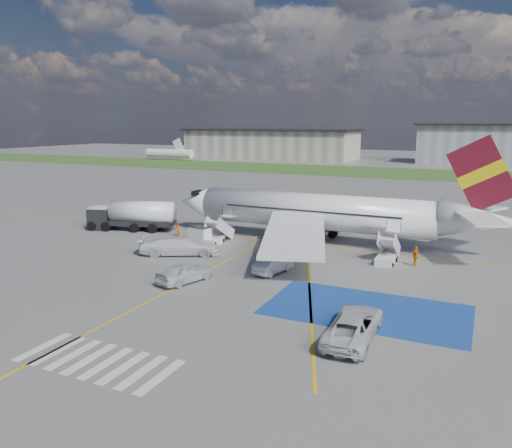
% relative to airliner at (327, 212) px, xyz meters
% --- Properties ---
extents(ground, '(400.00, 400.00, 0.00)m').
position_rel_airliner_xyz_m(ground, '(-1.51, -14.00, -3.39)').
color(ground, '#60605E').
rests_on(ground, ground).
extents(grass_strip, '(400.00, 30.00, 0.01)m').
position_rel_airliner_xyz_m(grass_strip, '(-1.51, 81.00, -3.39)').
color(grass_strip, '#2D4C1E').
rests_on(grass_strip, ground).
extents(taxiway_line_main, '(120.00, 0.20, 0.01)m').
position_rel_airliner_xyz_m(taxiway_line_main, '(-1.51, -2.00, -3.39)').
color(taxiway_line_main, gold).
rests_on(taxiway_line_main, ground).
extents(taxiway_line_cross, '(0.20, 60.00, 0.01)m').
position_rel_airliner_xyz_m(taxiway_line_cross, '(-6.51, -24.00, -3.39)').
color(taxiway_line_cross, gold).
rests_on(taxiway_line_cross, ground).
extents(taxiway_line_diag, '(20.71, 56.45, 0.01)m').
position_rel_airliner_xyz_m(taxiway_line_diag, '(-1.51, -2.00, -3.39)').
color(taxiway_line_diag, gold).
rests_on(taxiway_line_diag, ground).
extents(staging_box, '(14.00, 8.00, 0.01)m').
position_rel_airliner_xyz_m(staging_box, '(8.49, -18.00, -3.39)').
color(staging_box, navy).
rests_on(staging_box, ground).
extents(crosswalk, '(9.00, 4.00, 0.01)m').
position_rel_airliner_xyz_m(crosswalk, '(-3.31, -32.00, -3.39)').
color(crosswalk, silver).
rests_on(crosswalk, ground).
extents(terminal_west, '(60.00, 22.00, 10.00)m').
position_rel_airliner_xyz_m(terminal_west, '(-56.51, 116.00, 1.61)').
color(terminal_west, gray).
rests_on(terminal_west, ground).
extents(terminal_centre, '(48.00, 18.00, 12.00)m').
position_rel_airliner_xyz_m(terminal_centre, '(18.49, 121.00, 2.61)').
color(terminal_centre, gray).
rests_on(terminal_centre, ground).
extents(airliner, '(36.81, 32.95, 11.92)m').
position_rel_airliner_xyz_m(airliner, '(0.00, 0.00, 0.00)').
color(airliner, silver).
rests_on(airliner, ground).
extents(airstairs_fwd, '(1.90, 5.20, 3.60)m').
position_rel_airliner_xyz_m(airstairs_fwd, '(-11.01, -5.30, -2.77)').
color(airstairs_fwd, silver).
rests_on(airstairs_fwd, ground).
extents(airstairs_aft, '(1.90, 5.20, 3.60)m').
position_rel_airliner_xyz_m(airstairs_aft, '(7.49, -5.30, -2.77)').
color(airstairs_aft, silver).
rests_on(airstairs_aft, ground).
extents(fuel_tanker, '(10.89, 5.52, 3.60)m').
position_rel_airliner_xyz_m(fuel_tanker, '(-23.52, -3.61, -1.88)').
color(fuel_tanker, black).
rests_on(fuel_tanker, ground).
extents(gpu_cart, '(2.49, 1.85, 1.89)m').
position_rel_airliner_xyz_m(gpu_cart, '(-12.41, -6.09, -2.54)').
color(gpu_cart, silver).
rests_on(gpu_cart, ground).
extents(car_silver_a, '(3.32, 5.39, 1.71)m').
position_rel_airliner_xyz_m(car_silver_a, '(-6.56, -18.18, -2.54)').
color(car_silver_a, silver).
rests_on(car_silver_a, ground).
extents(car_silver_b, '(2.45, 4.63, 1.45)m').
position_rel_airliner_xyz_m(car_silver_b, '(-0.96, -12.63, -2.67)').
color(car_silver_b, silver).
rests_on(car_silver_b, ground).
extents(van_white_a, '(2.83, 5.84, 2.16)m').
position_rel_airliner_xyz_m(van_white_a, '(8.80, -22.88, -2.31)').
color(van_white_a, silver).
rests_on(van_white_a, ground).
extents(van_white_b, '(6.53, 4.80, 2.37)m').
position_rel_airliner_xyz_m(van_white_b, '(-11.75, -10.98, -2.21)').
color(van_white_b, silver).
rests_on(van_white_b, ground).
extents(crew_fwd, '(0.61, 0.46, 1.53)m').
position_rel_airliner_xyz_m(crew_fwd, '(-14.46, -4.22, -2.63)').
color(crew_fwd, orange).
rests_on(crew_fwd, ground).
extents(crew_nose, '(0.87, 0.95, 1.59)m').
position_rel_airliner_xyz_m(crew_nose, '(-16.60, -4.25, -2.60)').
color(crew_nose, orange).
rests_on(crew_nose, ground).
extents(crew_aft, '(0.92, 1.20, 1.90)m').
position_rel_airliner_xyz_m(crew_aft, '(10.13, -5.27, -2.44)').
color(crew_aft, orange).
rests_on(crew_aft, ground).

